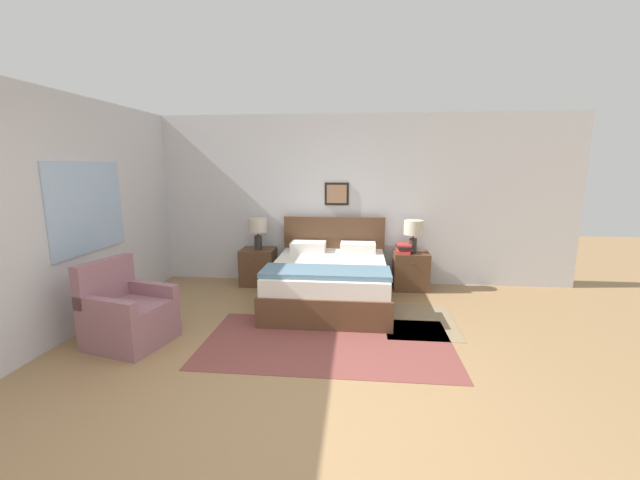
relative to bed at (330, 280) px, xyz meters
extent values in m
plane|color=#99754C|center=(-0.13, -2.31, -0.31)|extent=(16.00, 16.00, 0.00)
cube|color=silver|center=(-0.13, 1.02, 0.99)|extent=(7.56, 0.06, 2.60)
cube|color=black|center=(0.03, 0.98, 1.10)|extent=(0.37, 0.02, 0.35)
cube|color=#9E7051|center=(0.03, 0.96, 1.10)|extent=(0.30, 0.00, 0.28)
cube|color=silver|center=(-2.75, -0.66, 0.99)|extent=(0.06, 5.69, 2.60)
cube|color=#9EBCDB|center=(-2.70, -0.92, 1.06)|extent=(0.02, 1.23, 1.03)
cube|color=brown|center=(0.07, -1.26, -0.30)|extent=(2.60, 1.41, 0.01)
cube|color=#897556|center=(1.12, -0.57, -0.30)|extent=(0.83, 1.12, 0.01)
cube|color=brown|center=(0.00, -0.02, -0.17)|extent=(1.56, 1.90, 0.28)
cube|color=brown|center=(0.00, -0.94, 0.01)|extent=(1.56, 0.06, 0.08)
cube|color=white|center=(0.00, -0.02, 0.11)|extent=(1.50, 1.83, 0.28)
cube|color=brown|center=(0.00, 0.90, 0.50)|extent=(1.56, 0.06, 0.49)
cube|color=slate|center=(0.00, -0.61, 0.28)|extent=(1.53, 0.53, 0.06)
cube|color=white|center=(-0.37, 0.67, 0.32)|extent=(0.52, 0.32, 0.14)
cube|color=white|center=(0.37, 0.67, 0.32)|extent=(0.52, 0.32, 0.14)
cube|color=#8E606B|center=(-1.96, -1.46, -0.09)|extent=(0.85, 0.83, 0.44)
cube|color=#8E606B|center=(-2.25, -1.39, 0.35)|extent=(0.28, 0.69, 0.44)
cube|color=#8E606B|center=(-1.89, -1.18, 0.20)|extent=(0.72, 0.27, 0.14)
cube|color=#8E606B|center=(-2.03, -1.75, 0.20)|extent=(0.72, 0.27, 0.14)
cube|color=brown|center=(-1.17, 0.72, -0.03)|extent=(0.51, 0.44, 0.56)
sphere|color=#332D28|center=(-1.17, 0.49, 0.13)|extent=(0.02, 0.02, 0.02)
cube|color=brown|center=(1.17, 0.72, -0.03)|extent=(0.51, 0.44, 0.56)
sphere|color=#332D28|center=(1.17, 0.49, 0.13)|extent=(0.02, 0.02, 0.02)
cylinder|color=#2D2823|center=(-1.15, 0.69, 0.36)|extent=(0.11, 0.11, 0.21)
cylinder|color=#2D2823|center=(-1.15, 0.69, 0.50)|extent=(0.02, 0.02, 0.06)
cylinder|color=beige|center=(-1.15, 0.69, 0.64)|extent=(0.28, 0.28, 0.21)
cylinder|color=#2D2823|center=(1.18, 0.69, 0.36)|extent=(0.11, 0.11, 0.21)
cylinder|color=#2D2823|center=(1.18, 0.69, 0.50)|extent=(0.02, 0.02, 0.06)
cylinder|color=beige|center=(1.18, 0.69, 0.64)|extent=(0.28, 0.28, 0.21)
cube|color=#B7332D|center=(1.05, 0.68, 0.28)|extent=(0.26, 0.31, 0.04)
cube|color=#B7332D|center=(1.05, 0.68, 0.31)|extent=(0.24, 0.24, 0.03)
cube|color=#232328|center=(1.05, 0.68, 0.34)|extent=(0.24, 0.29, 0.04)
cube|color=#B7332D|center=(1.05, 0.68, 0.38)|extent=(0.24, 0.27, 0.03)
camera|label=1|loc=(0.37, -5.09, 1.53)|focal=22.00mm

